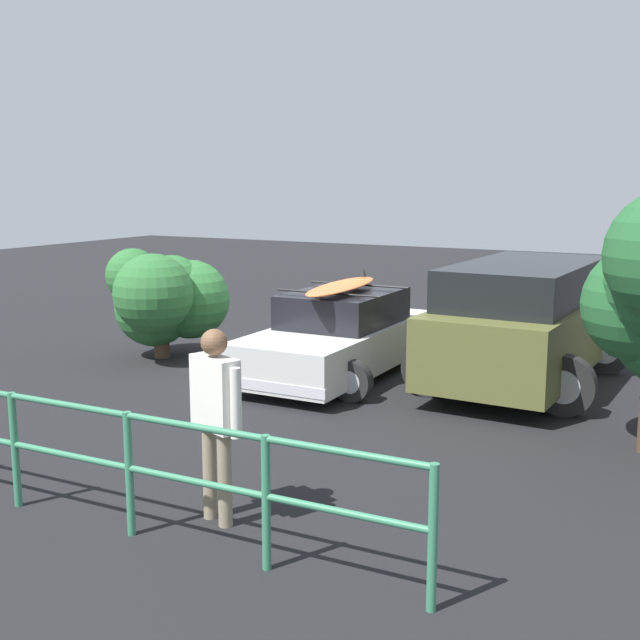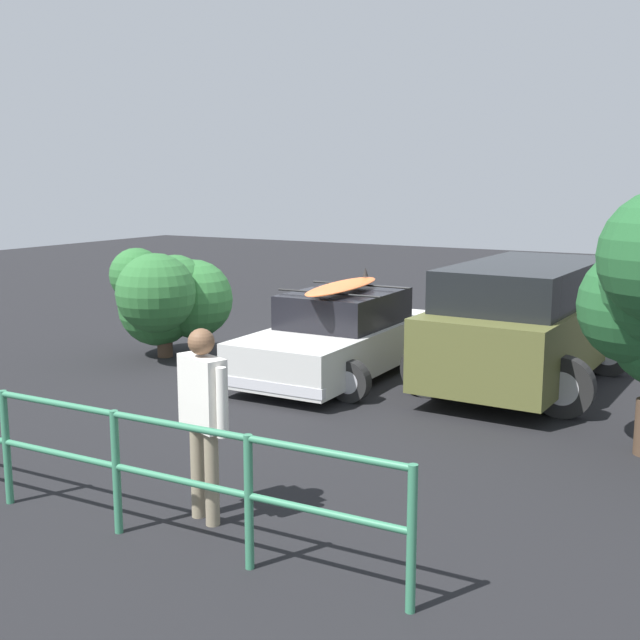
# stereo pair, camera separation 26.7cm
# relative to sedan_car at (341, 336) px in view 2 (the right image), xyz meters

# --- Properties ---
(ground_plane) EXTENTS (44.00, 44.00, 0.02)m
(ground_plane) POSITION_rel_sedan_car_xyz_m (0.77, -0.67, -0.61)
(ground_plane) COLOR black
(ground_plane) RESTS_ON ground
(sedan_car) EXTENTS (2.24, 4.06, 1.56)m
(sedan_car) POSITION_rel_sedan_car_xyz_m (0.00, 0.00, 0.00)
(sedan_car) COLOR silver
(sedan_car) RESTS_ON ground
(suv_car) EXTENTS (2.71, 4.54, 1.79)m
(suv_car) POSITION_rel_sedan_car_xyz_m (-2.62, -0.76, 0.32)
(suv_car) COLOR brown
(suv_car) RESTS_ON ground
(person_bystander) EXTENTS (0.64, 0.35, 1.72)m
(person_bystander) POSITION_rel_sedan_car_xyz_m (-1.49, 5.30, 0.43)
(person_bystander) COLOR gray
(person_bystander) RESTS_ON ground
(bush_near_left) EXTENTS (1.92, 2.20, 1.83)m
(bush_near_left) POSITION_rel_sedan_car_xyz_m (3.09, 0.34, 0.44)
(bush_near_left) COLOR #4C3828
(bush_near_left) RESTS_ON ground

